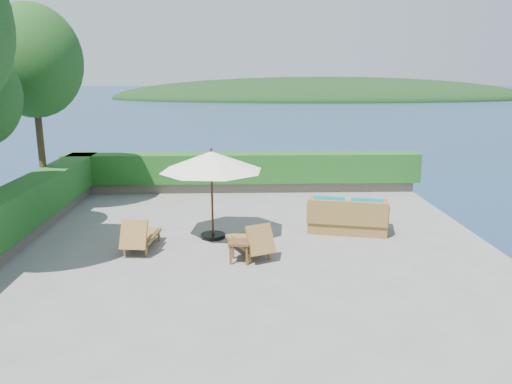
{
  "coord_description": "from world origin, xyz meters",
  "views": [
    {
      "loc": [
        -0.11,
        -11.68,
        4.06
      ],
      "look_at": [
        0.3,
        0.8,
        1.1
      ],
      "focal_mm": 35.0,
      "sensor_mm": 36.0,
      "label": 1
    }
  ],
  "objects_px": {
    "patio_umbrella": "(211,162)",
    "lounge_right": "(252,241)",
    "side_table": "(240,245)",
    "wicker_loveseat": "(347,217)",
    "lounge_left": "(140,236)"
  },
  "relations": [
    {
      "from": "patio_umbrella",
      "to": "wicker_loveseat",
      "type": "height_order",
      "value": "patio_umbrella"
    },
    {
      "from": "patio_umbrella",
      "to": "wicker_loveseat",
      "type": "xyz_separation_m",
      "value": [
        3.52,
        0.39,
        -1.56
      ]
    },
    {
      "from": "lounge_left",
      "to": "lounge_right",
      "type": "xyz_separation_m",
      "value": [
        2.61,
        -0.46,
        -0.0
      ]
    },
    {
      "from": "patio_umbrella",
      "to": "lounge_right",
      "type": "bearing_deg",
      "value": -54.16
    },
    {
      "from": "patio_umbrella",
      "to": "lounge_right",
      "type": "distance_m",
      "value": 2.28
    },
    {
      "from": "lounge_left",
      "to": "lounge_right",
      "type": "bearing_deg",
      "value": -4.04
    },
    {
      "from": "patio_umbrella",
      "to": "lounge_left",
      "type": "relative_size",
      "value": 2.1
    },
    {
      "from": "side_table",
      "to": "wicker_loveseat",
      "type": "bearing_deg",
      "value": 36.49
    },
    {
      "from": "lounge_right",
      "to": "wicker_loveseat",
      "type": "xyz_separation_m",
      "value": [
        2.56,
        1.71,
        0.04
      ]
    },
    {
      "from": "side_table",
      "to": "wicker_loveseat",
      "type": "relative_size",
      "value": 0.23
    },
    {
      "from": "lounge_left",
      "to": "wicker_loveseat",
      "type": "bearing_deg",
      "value": 19.51
    },
    {
      "from": "lounge_right",
      "to": "wicker_loveseat",
      "type": "bearing_deg",
      "value": 8.9
    },
    {
      "from": "lounge_left",
      "to": "wicker_loveseat",
      "type": "height_order",
      "value": "wicker_loveseat"
    },
    {
      "from": "patio_umbrella",
      "to": "lounge_left",
      "type": "distance_m",
      "value": 2.46
    },
    {
      "from": "lounge_left",
      "to": "wicker_loveseat",
      "type": "distance_m",
      "value": 5.33
    }
  ]
}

